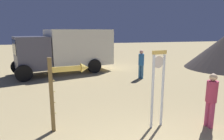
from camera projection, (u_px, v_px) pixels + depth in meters
standing_clock at (158, 82)px, 5.38m from camera, size 0.44×0.16×2.18m
arrow_sign at (66, 82)px, 5.25m from camera, size 1.10×0.31×2.02m
person_near_clock at (211, 98)px, 5.44m from camera, size 0.30×0.30×1.56m
person_distant at (141, 63)px, 11.08m from camera, size 0.31×0.31×1.64m
box_truck_near at (68, 49)px, 12.71m from camera, size 6.61×4.03×2.78m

